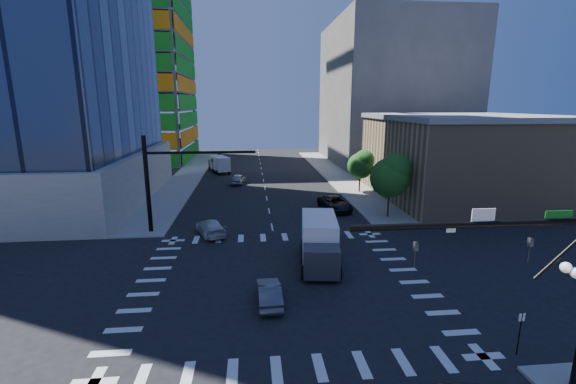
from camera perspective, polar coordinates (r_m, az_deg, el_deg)
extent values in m
plane|color=black|center=(27.12, -0.89, -13.09)|extent=(160.00, 160.00, 0.00)
cube|color=silver|center=(27.12, -0.89, -13.08)|extent=(20.00, 20.00, 0.01)
cube|color=gray|center=(66.96, 6.98, 2.64)|extent=(5.00, 60.00, 0.15)
cube|color=gray|center=(66.22, -14.67, 2.20)|extent=(5.00, 60.00, 0.15)
cube|color=#9C978C|center=(57.40, -34.75, 1.68)|extent=(30.00, 30.00, 6.00)
cube|color=#1B971E|center=(88.17, -14.96, 20.71)|extent=(0.12, 24.00, 49.00)
cube|color=orange|center=(79.01, -26.20, 20.84)|extent=(24.00, 0.12, 49.00)
cube|color=tan|center=(54.02, 24.48, 4.42)|extent=(20.00, 22.00, 10.00)
cube|color=slate|center=(53.61, 25.02, 10.02)|extent=(20.50, 22.50, 0.60)
cube|color=#625E58|center=(84.45, 14.91, 13.91)|extent=(24.00, 30.00, 28.00)
cylinder|color=black|center=(15.95, 26.85, -4.28)|extent=(10.00, 0.24, 0.24)
cylinder|color=black|center=(18.41, 36.07, -6.81)|extent=(2.50, 0.14, 2.50)
imported|color=black|center=(17.40, 32.10, -7.32)|extent=(0.16, 0.20, 1.00)
imported|color=black|center=(15.13, 18.30, -8.81)|extent=(0.16, 0.20, 1.00)
cube|color=white|center=(15.86, 26.97, -3.07)|extent=(0.90, 0.04, 0.50)
cube|color=#0C5A14|center=(17.65, 35.21, -2.70)|extent=(1.10, 0.04, 0.28)
sphere|color=white|center=(19.06, 35.90, -9.05)|extent=(0.44, 0.44, 0.44)
sphere|color=white|center=(18.72, 36.91, -9.56)|extent=(0.44, 0.44, 0.44)
cylinder|color=black|center=(37.74, -20.11, 1.06)|extent=(0.40, 0.40, 9.00)
cylinder|color=black|center=(36.34, -12.78, 5.73)|extent=(10.00, 0.24, 0.24)
imported|color=black|center=(36.38, -11.13, 4.07)|extent=(0.16, 0.20, 1.00)
cylinder|color=#382316|center=(42.29, 14.61, -2.04)|extent=(0.20, 0.20, 2.27)
sphere|color=#134412|center=(41.62, 14.85, 2.07)|extent=(4.16, 4.16, 4.16)
sphere|color=#316D24|center=(41.32, 15.59, 3.33)|extent=(3.25, 3.25, 3.25)
cylinder|color=#382316|center=(53.52, 10.54, 1.06)|extent=(0.20, 0.20, 1.92)
sphere|color=#134412|center=(53.05, 10.66, 3.83)|extent=(3.52, 3.52, 3.52)
sphere|color=#316D24|center=(52.76, 11.20, 4.66)|extent=(2.75, 2.75, 2.75)
cylinder|color=black|center=(22.60, 31.07, -17.59)|extent=(0.06, 0.06, 2.20)
cube|color=silver|center=(22.18, 31.35, -15.57)|extent=(0.30, 0.03, 0.40)
imported|color=black|center=(44.37, 6.98, -1.68)|extent=(3.55, 6.04, 1.58)
imported|color=silver|center=(36.62, -11.46, -5.14)|extent=(3.59, 5.27, 1.42)
imported|color=#9D9EA4|center=(59.00, -7.38, 1.92)|extent=(2.61, 4.73, 1.52)
imported|color=#515156|center=(24.23, -2.81, -14.71)|extent=(1.51, 4.02, 1.31)
cube|color=white|center=(28.98, 4.72, -7.00)|extent=(3.23, 5.65, 2.79)
cube|color=#393940|center=(29.23, 4.70, -8.28)|extent=(2.69, 2.23, 2.04)
cube|color=silver|center=(69.31, -10.22, 4.28)|extent=(3.77, 5.10, 2.40)
cube|color=#393940|center=(69.40, -10.20, 3.79)|extent=(2.59, 2.33, 1.75)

